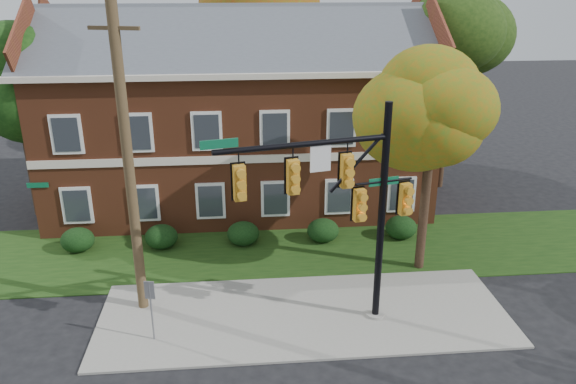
{
  "coord_description": "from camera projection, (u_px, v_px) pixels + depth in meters",
  "views": [
    {
      "loc": [
        -2.06,
        -15.42,
        10.98
      ],
      "look_at": [
        -0.38,
        3.0,
        3.83
      ],
      "focal_mm": 35.0,
      "sensor_mm": 36.0,
      "label": 1
    }
  ],
  "objects": [
    {
      "name": "hedge_left",
      "position": [
        161.0,
        237.0,
        24.03
      ],
      "size": [
        1.4,
        1.26,
        1.05
      ],
      "primitive_type": "ellipsoid",
      "color": "black",
      "rests_on": "ground"
    },
    {
      "name": "tree_left_rear",
      "position": [
        20.0,
        78.0,
        25.12
      ],
      "size": [
        5.4,
        5.1,
        8.88
      ],
      "color": "black",
      "rests_on": "ground"
    },
    {
      "name": "tree_far_rear",
      "position": [
        258.0,
        14.0,
        33.6
      ],
      "size": [
        6.84,
        6.46,
        11.52
      ],
      "color": "black",
      "rests_on": "ground"
    },
    {
      "name": "sign_post",
      "position": [
        151.0,
        301.0,
        17.5
      ],
      "size": [
        0.32,
        0.1,
        2.19
      ],
      "rotation": [
        0.0,
        0.0,
        -0.19
      ],
      "color": "slate",
      "rests_on": "ground"
    },
    {
      "name": "sidewalk",
      "position": [
        304.0,
        314.0,
        19.37
      ],
      "size": [
        14.0,
        5.0,
        0.08
      ],
      "primitive_type": "cube",
      "color": "gray",
      "rests_on": "ground"
    },
    {
      "name": "hedge_far_left",
      "position": [
        78.0,
        240.0,
        23.73
      ],
      "size": [
        1.4,
        1.26,
        1.05
      ],
      "primitive_type": "ellipsoid",
      "color": "black",
      "rests_on": "ground"
    },
    {
      "name": "hedge_center",
      "position": [
        243.0,
        234.0,
        24.32
      ],
      "size": [
        1.4,
        1.26,
        1.05
      ],
      "primitive_type": "ellipsoid",
      "color": "black",
      "rests_on": "ground"
    },
    {
      "name": "traffic_signal",
      "position": [
        344.0,
        196.0,
        17.21
      ],
      "size": [
        6.59,
        1.69,
        7.5
      ],
      "rotation": [
        0.0,
        0.0,
        0.23
      ],
      "color": "gray",
      "rests_on": "ground"
    },
    {
      "name": "apartment_building",
      "position": [
        239.0,
        106.0,
        27.59
      ],
      "size": [
        18.8,
        8.8,
        9.74
      ],
      "color": "brown",
      "rests_on": "ground"
    },
    {
      "name": "tree_near_right",
      "position": [
        441.0,
        104.0,
        20.09
      ],
      "size": [
        4.5,
        4.25,
        8.58
      ],
      "color": "black",
      "rests_on": "ground"
    },
    {
      "name": "ground",
      "position": [
        308.0,
        333.0,
        18.46
      ],
      "size": [
        120.0,
        120.0,
        0.0
      ],
      "primitive_type": "plane",
      "color": "black",
      "rests_on": "ground"
    },
    {
      "name": "hedge_right",
      "position": [
        323.0,
        230.0,
        24.62
      ],
      "size": [
        1.4,
        1.26,
        1.05
      ],
      "primitive_type": "ellipsoid",
      "color": "black",
      "rests_on": "ground"
    },
    {
      "name": "hedge_far_right",
      "position": [
        401.0,
        227.0,
        24.92
      ],
      "size": [
        1.4,
        1.26,
        1.05
      ],
      "primitive_type": "ellipsoid",
      "color": "black",
      "rests_on": "ground"
    },
    {
      "name": "grass_strip",
      "position": [
        291.0,
        249.0,
        24.02
      ],
      "size": [
        30.0,
        6.0,
        0.04
      ],
      "primitive_type": "cube",
      "color": "#193811",
      "rests_on": "ground"
    },
    {
      "name": "utility_pole",
      "position": [
        129.0,
        167.0,
        17.95
      ],
      "size": [
        1.58,
        0.54,
        10.35
      ],
      "rotation": [
        0.0,
        0.0,
        -0.27
      ],
      "color": "#4C3D23",
      "rests_on": "ground"
    },
    {
      "name": "tree_right_rear",
      "position": [
        462.0,
        36.0,
        28.22
      ],
      "size": [
        6.3,
        5.95,
        10.62
      ],
      "color": "black",
      "rests_on": "ground"
    }
  ]
}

